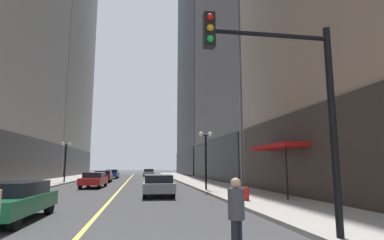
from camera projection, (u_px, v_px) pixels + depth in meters
The scene contains 17 objects.
ground_plane at pixel (127, 181), 37.41m from camera, with size 200.00×200.00×0.00m, color #38383A.
sidewalk_left at pixel (56, 181), 36.09m from camera, with size 4.50×78.00×0.15m, color #9E9991.
sidewalk_right at pixel (193, 180), 38.76m from camera, with size 4.50×78.00×0.15m, color #9E9991.
lane_centre_stripe at pixel (127, 181), 37.41m from camera, with size 0.16×70.00×0.01m, color #E5D64C.
building_left_far at pixel (61, 24), 63.92m from camera, with size 10.57×26.00×62.88m.
storefront_awning_right at pixel (278, 147), 18.27m from camera, with size 1.60×5.04×3.12m.
car_green at pixel (12, 200), 10.42m from camera, with size 1.90×4.52×1.32m.
car_grey at pixel (158, 185), 19.00m from camera, with size 1.97×4.35×1.32m.
car_red at pixel (94, 179), 26.36m from camera, with size 1.95×4.41×1.32m.
car_maroon at pixel (103, 176), 35.48m from camera, with size 2.00×4.56×1.32m.
car_blue at pixel (112, 174), 45.90m from camera, with size 1.87×4.76×1.32m.
car_silver at pixel (148, 172), 55.32m from camera, with size 1.98×4.17×1.32m.
pedestrian_with_orange_bag at pixel (236, 212), 6.24m from camera, with size 0.48×0.48×1.62m.
traffic_light_near_right at pixel (293, 91), 7.71m from camera, with size 3.43×0.35×5.65m.
street_lamp_left_far at pixel (66, 153), 32.88m from camera, with size 1.06×0.36×4.43m.
street_lamp_right_mid at pixel (206, 147), 22.97m from camera, with size 1.06×0.36×4.43m.
fire_hydrant_right at pixel (246, 195), 15.40m from camera, with size 0.28×0.28×0.80m, color red.
Camera 1 is at (1.61, -3.90, 1.87)m, focal length 28.59 mm.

